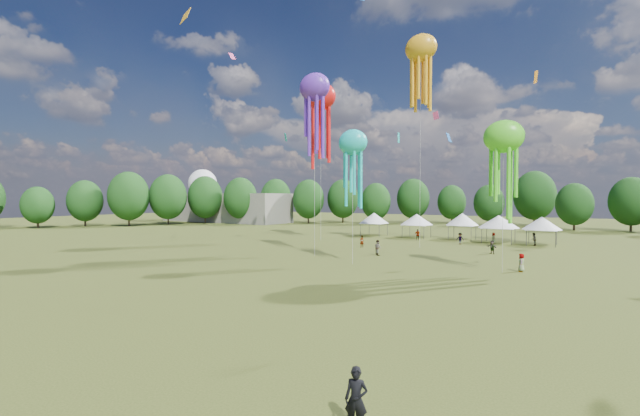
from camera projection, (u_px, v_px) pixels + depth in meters
The scene contains 10 objects.
ground at pixel (203, 357), 17.28m from camera, with size 300.00×300.00×0.00m, color #384416.
observer_main at pixel (356, 399), 11.71m from camera, with size 0.69×0.45×1.88m, color black.
spectator_near at pixel (378, 248), 47.90m from camera, with size 0.88×0.69×1.81m, color gray.
spectators_far at pixel (476, 242), 54.85m from camera, with size 21.26×24.35×1.82m.
festival_tents at pixel (455, 220), 65.01m from camera, with size 31.64×7.15×4.37m.
show_kites at pixel (441, 82), 50.59m from camera, with size 49.78×23.65×32.18m.
small_kites at pixel (450, 11), 52.04m from camera, with size 76.32×65.06×42.98m.
treeline at pixel (461, 199), 72.01m from camera, with size 201.57×95.24×13.43m.
hangar at pixel (225, 208), 116.48m from camera, with size 40.00×12.00×8.00m, color gray.
radome at pixel (203, 188), 129.95m from camera, with size 9.00×9.00×16.00m.
Camera 1 is at (13.38, -11.80, 6.77)m, focal length 22.73 mm.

